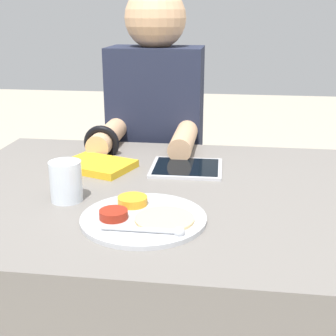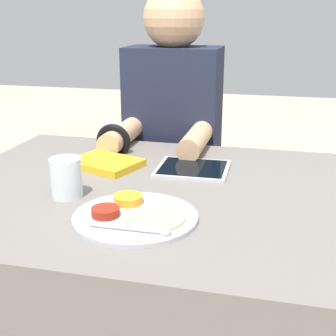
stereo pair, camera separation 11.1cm
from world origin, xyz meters
TOP-DOWN VIEW (x-y plane):
  - dining_table at (0.00, 0.00)m, footprint 1.13×0.83m
  - thali_tray at (-0.02, -0.19)m, footprint 0.26×0.26m
  - red_notebook at (-0.21, 0.13)m, footprint 0.22×0.19m
  - tablet_device at (0.03, 0.16)m, footprint 0.20×0.18m
  - person_diner at (-0.11, 0.55)m, footprint 0.34×0.46m
  - drinking_glass at (-0.22, -0.10)m, footprint 0.07×0.07m

SIDE VIEW (x-z plane):
  - dining_table at x=0.00m, z-range 0.00..0.76m
  - person_diner at x=-0.11m, z-range -0.02..1.24m
  - tablet_device at x=0.03m, z-range 0.76..0.77m
  - thali_tray at x=-0.02m, z-range 0.76..0.78m
  - red_notebook at x=-0.21m, z-range 0.76..0.78m
  - drinking_glass at x=-0.22m, z-range 0.76..0.86m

